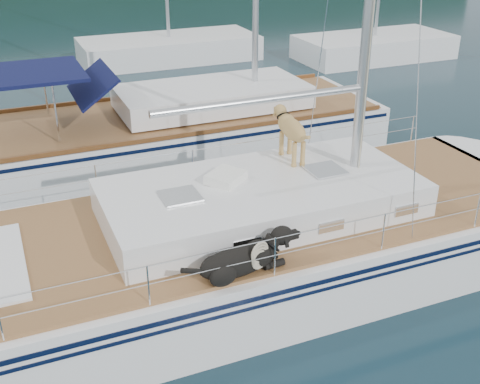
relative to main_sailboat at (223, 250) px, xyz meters
name	(u,v)px	position (x,y,z in m)	size (l,w,h in m)	color
ground	(218,285)	(-0.10, 0.00, -0.68)	(120.00, 120.00, 0.00)	black
main_sailboat	(223,250)	(0.00, 0.00, 0.00)	(12.00, 3.80, 14.01)	white
neighbor_sailboat	(173,132)	(0.98, 5.98, -0.05)	(11.00, 3.50, 13.30)	white
bg_boat_center	(169,49)	(3.90, 16.00, -0.23)	(7.20, 3.00, 11.65)	white
bg_boat_east	(374,47)	(11.90, 13.00, -0.22)	(6.40, 3.00, 11.65)	white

